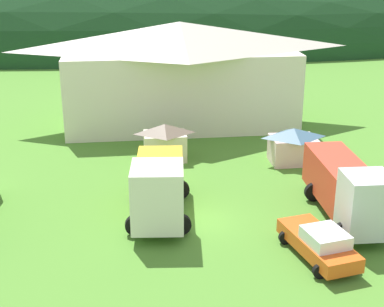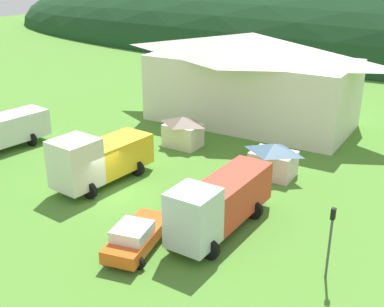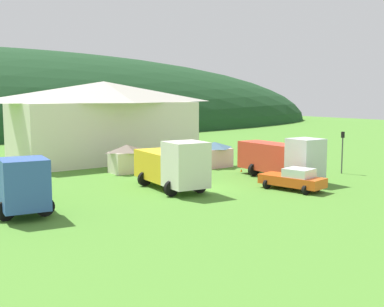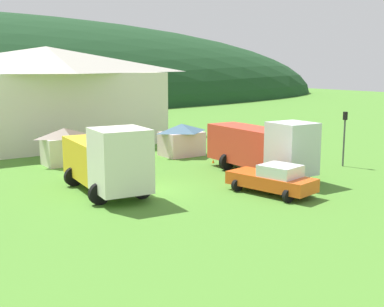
{
  "view_description": "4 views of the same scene",
  "coord_description": "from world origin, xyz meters",
  "px_view_note": "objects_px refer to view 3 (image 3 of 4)",
  "views": [
    {
      "loc": [
        -3.65,
        -27.11,
        13.85
      ],
      "look_at": [
        0.32,
        4.79,
        2.13
      ],
      "focal_mm": 52.72,
      "sensor_mm": 36.0,
      "label": 1
    },
    {
      "loc": [
        18.93,
        -21.63,
        14.12
      ],
      "look_at": [
        3.91,
        3.12,
        2.59
      ],
      "focal_mm": 44.84,
      "sensor_mm": 36.0,
      "label": 2
    },
    {
      "loc": [
        -21.57,
        -29.17,
        7.05
      ],
      "look_at": [
        0.24,
        1.33,
        2.49
      ],
      "focal_mm": 45.81,
      "sensor_mm": 36.0,
      "label": 3
    },
    {
      "loc": [
        -13.34,
        -23.76,
        6.88
      ],
      "look_at": [
        3.61,
        0.74,
        1.61
      ],
      "focal_mm": 47.14,
      "sensor_mm": 36.0,
      "label": 4
    }
  ],
  "objects_px": {
    "play_shed_pink": "(214,154)",
    "service_pickup_orange": "(293,179)",
    "heavy_rig_striped": "(173,165)",
    "play_shed_cream": "(127,158)",
    "traffic_light_east": "(342,148)",
    "depot_building": "(104,120)",
    "traffic_cone_mid_row": "(241,172)",
    "box_truck_blue": "(18,181)",
    "traffic_cone_near_pickup": "(269,174)",
    "tow_truck_silver": "(282,157)"
  },
  "relations": [
    {
      "from": "play_shed_cream",
      "to": "traffic_cone_near_pickup",
      "type": "height_order",
      "value": "play_shed_cream"
    },
    {
      "from": "play_shed_pink",
      "to": "box_truck_blue",
      "type": "height_order",
      "value": "box_truck_blue"
    },
    {
      "from": "traffic_cone_near_pickup",
      "to": "traffic_cone_mid_row",
      "type": "relative_size",
      "value": 0.93
    },
    {
      "from": "play_shed_cream",
      "to": "heavy_rig_striped",
      "type": "height_order",
      "value": "heavy_rig_striped"
    },
    {
      "from": "box_truck_blue",
      "to": "traffic_light_east",
      "type": "bearing_deg",
      "value": 91.65
    },
    {
      "from": "tow_truck_silver",
      "to": "traffic_light_east",
      "type": "distance_m",
      "value": 6.56
    },
    {
      "from": "play_shed_pink",
      "to": "service_pickup_orange",
      "type": "bearing_deg",
      "value": -101.05
    },
    {
      "from": "depot_building",
      "to": "traffic_cone_mid_row",
      "type": "xyz_separation_m",
      "value": [
        6.82,
        -14.15,
        -4.32
      ]
    },
    {
      "from": "depot_building",
      "to": "play_shed_pink",
      "type": "distance_m",
      "value": 12.68
    },
    {
      "from": "depot_building",
      "to": "tow_truck_silver",
      "type": "relative_size",
      "value": 2.39
    },
    {
      "from": "play_shed_pink",
      "to": "heavy_rig_striped",
      "type": "height_order",
      "value": "heavy_rig_striped"
    },
    {
      "from": "service_pickup_orange",
      "to": "traffic_cone_near_pickup",
      "type": "distance_m",
      "value": 7.51
    },
    {
      "from": "service_pickup_orange",
      "to": "tow_truck_silver",
      "type": "bearing_deg",
      "value": 132.67
    },
    {
      "from": "play_shed_cream",
      "to": "service_pickup_orange",
      "type": "height_order",
      "value": "play_shed_cream"
    },
    {
      "from": "play_shed_cream",
      "to": "service_pickup_orange",
      "type": "relative_size",
      "value": 0.61
    },
    {
      "from": "depot_building",
      "to": "traffic_cone_mid_row",
      "type": "distance_m",
      "value": 16.29
    },
    {
      "from": "depot_building",
      "to": "traffic_cone_mid_row",
      "type": "relative_size",
      "value": 36.72
    },
    {
      "from": "service_pickup_orange",
      "to": "traffic_light_east",
      "type": "bearing_deg",
      "value": 95.24
    },
    {
      "from": "heavy_rig_striped",
      "to": "traffic_cone_mid_row",
      "type": "bearing_deg",
      "value": 115.54
    },
    {
      "from": "play_shed_cream",
      "to": "tow_truck_silver",
      "type": "relative_size",
      "value": 0.37
    },
    {
      "from": "play_shed_cream",
      "to": "traffic_cone_near_pickup",
      "type": "relative_size",
      "value": 6.15
    },
    {
      "from": "tow_truck_silver",
      "to": "service_pickup_orange",
      "type": "distance_m",
      "value": 4.89
    },
    {
      "from": "depot_building",
      "to": "box_truck_blue",
      "type": "distance_m",
      "value": 22.59
    },
    {
      "from": "service_pickup_orange",
      "to": "traffic_cone_near_pickup",
      "type": "relative_size",
      "value": 10.11
    },
    {
      "from": "box_truck_blue",
      "to": "traffic_light_east",
      "type": "distance_m",
      "value": 27.72
    },
    {
      "from": "heavy_rig_striped",
      "to": "traffic_cone_near_pickup",
      "type": "xyz_separation_m",
      "value": [
        10.98,
        1.21,
        -1.89
      ]
    },
    {
      "from": "traffic_light_east",
      "to": "play_shed_pink",
      "type": "bearing_deg",
      "value": 124.77
    },
    {
      "from": "play_shed_pink",
      "to": "heavy_rig_striped",
      "type": "xyz_separation_m",
      "value": [
        -9.65,
        -7.36,
        0.62
      ]
    },
    {
      "from": "depot_building",
      "to": "traffic_cone_mid_row",
      "type": "height_order",
      "value": "depot_building"
    },
    {
      "from": "play_shed_cream",
      "to": "traffic_light_east",
      "type": "bearing_deg",
      "value": -36.73
    },
    {
      "from": "service_pickup_orange",
      "to": "traffic_light_east",
      "type": "distance_m",
      "value": 9.78
    },
    {
      "from": "play_shed_pink",
      "to": "play_shed_cream",
      "type": "bearing_deg",
      "value": 168.74
    },
    {
      "from": "play_shed_pink",
      "to": "box_truck_blue",
      "type": "xyz_separation_m",
      "value": [
        -20.8,
        -7.09,
        0.52
      ]
    },
    {
      "from": "traffic_cone_near_pickup",
      "to": "box_truck_blue",
      "type": "bearing_deg",
      "value": -177.58
    },
    {
      "from": "depot_building",
      "to": "service_pickup_orange",
      "type": "distance_m",
      "value": 23.57
    },
    {
      "from": "heavy_rig_striped",
      "to": "tow_truck_silver",
      "type": "distance_m",
      "value": 10.07
    },
    {
      "from": "depot_building",
      "to": "service_pickup_orange",
      "type": "bearing_deg",
      "value": -79.62
    },
    {
      "from": "heavy_rig_striped",
      "to": "service_pickup_orange",
      "type": "distance_m",
      "value": 8.95
    },
    {
      "from": "play_shed_pink",
      "to": "service_pickup_orange",
      "type": "xyz_separation_m",
      "value": [
        -2.46,
        -12.58,
        -0.43
      ]
    },
    {
      "from": "play_shed_pink",
      "to": "traffic_light_east",
      "type": "relative_size",
      "value": 0.86
    },
    {
      "from": "service_pickup_orange",
      "to": "traffic_light_east",
      "type": "relative_size",
      "value": 1.36
    },
    {
      "from": "depot_building",
      "to": "play_shed_cream",
      "type": "distance_m",
      "value": 9.34
    },
    {
      "from": "traffic_cone_mid_row",
      "to": "box_truck_blue",
      "type": "bearing_deg",
      "value": -171.1
    },
    {
      "from": "tow_truck_silver",
      "to": "traffic_cone_near_pickup",
      "type": "height_order",
      "value": "tow_truck_silver"
    },
    {
      "from": "heavy_rig_striped",
      "to": "traffic_cone_mid_row",
      "type": "distance_m",
      "value": 10.6
    },
    {
      "from": "depot_building",
      "to": "traffic_light_east",
      "type": "xyz_separation_m",
      "value": [
        13.45,
        -20.12,
        -1.99
      ]
    },
    {
      "from": "depot_building",
      "to": "play_shed_cream",
      "type": "xyz_separation_m",
      "value": [
        -1.96,
        -8.63,
        -3.0
      ]
    },
    {
      "from": "box_truck_blue",
      "to": "traffic_cone_mid_row",
      "type": "distance_m",
      "value": 21.29
    },
    {
      "from": "play_shed_pink",
      "to": "traffic_cone_near_pickup",
      "type": "bearing_deg",
      "value": -77.76
    },
    {
      "from": "heavy_rig_striped",
      "to": "service_pickup_orange",
      "type": "relative_size",
      "value": 1.51
    }
  ]
}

